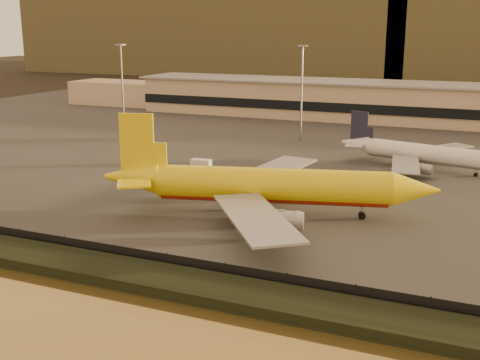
# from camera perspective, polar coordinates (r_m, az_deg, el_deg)

# --- Properties ---
(ground) EXTENTS (900.00, 900.00, 0.00)m
(ground) POSITION_cam_1_polar(r_m,az_deg,el_deg) (89.23, -3.81, -5.47)
(ground) COLOR black
(ground) RESTS_ON ground
(embankment) EXTENTS (320.00, 7.00, 1.40)m
(embankment) POSITION_cam_1_polar(r_m,az_deg,el_deg) (75.31, -9.75, -8.92)
(embankment) COLOR black
(embankment) RESTS_ON ground
(tarmac) EXTENTS (320.00, 220.00, 0.20)m
(tarmac) POSITION_cam_1_polar(r_m,az_deg,el_deg) (176.55, 10.33, 4.26)
(tarmac) COLOR #2D2D2D
(tarmac) RESTS_ON ground
(perimeter_fence) EXTENTS (300.00, 0.05, 2.20)m
(perimeter_fence) POSITION_cam_1_polar(r_m,az_deg,el_deg) (78.19, -8.18, -7.49)
(perimeter_fence) COLOR black
(perimeter_fence) RESTS_ON tarmac
(terminal_building) EXTENTS (202.00, 25.00, 12.60)m
(terminal_building) POSITION_cam_1_polar(r_m,az_deg,el_deg) (208.49, 8.43, 7.55)
(terminal_building) COLOR tan
(terminal_building) RESTS_ON tarmac
(apron_light_masts) EXTENTS (152.20, 12.20, 25.40)m
(apron_light_masts) POSITION_cam_1_polar(r_m,az_deg,el_deg) (152.19, 14.41, 8.40)
(apron_light_masts) COLOR slate
(apron_light_masts) RESTS_ON tarmac
(distant_hills) EXTENTS (470.00, 160.00, 70.00)m
(distant_hills) POSITION_cam_1_polar(r_m,az_deg,el_deg) (418.89, 15.58, 13.94)
(distant_hills) COLOR brown
(distant_hills) RESTS_ON ground
(dhl_cargo_jet) EXTENTS (54.06, 51.82, 16.35)m
(dhl_cargo_jet) POSITION_cam_1_polar(r_m,az_deg,el_deg) (97.61, 2.54, -0.59)
(dhl_cargo_jet) COLOR yellow
(dhl_cargo_jet) RESTS_ON tarmac
(white_narrowbody_jet) EXTENTS (39.17, 37.54, 11.36)m
(white_narrowbody_jet) POSITION_cam_1_polar(r_m,az_deg,el_deg) (135.86, 17.07, 2.39)
(white_narrowbody_jet) COLOR silver
(white_narrowbody_jet) RESTS_ON tarmac
(gse_vehicle_yellow) EXTENTS (3.97, 2.84, 1.63)m
(gse_vehicle_yellow) POSITION_cam_1_polar(r_m,az_deg,el_deg) (114.54, 5.85, -0.51)
(gse_vehicle_yellow) COLOR yellow
(gse_vehicle_yellow) RESTS_ON tarmac
(gse_vehicle_white) EXTENTS (4.49, 2.24, 1.97)m
(gse_vehicle_white) POSITION_cam_1_polar(r_m,az_deg,el_deg) (131.53, -3.71, 1.54)
(gse_vehicle_white) COLOR silver
(gse_vehicle_white) RESTS_ON tarmac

